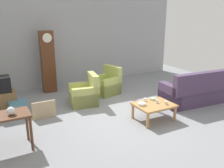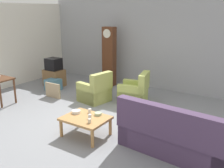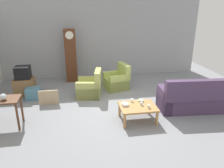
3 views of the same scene
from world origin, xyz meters
TOP-DOWN VIEW (x-y plane):
  - ground_plane at (0.00, 0.00)m, footprint 10.40×10.40m
  - garage_door_wall at (0.00, 3.60)m, footprint 8.40×0.16m
  - couch_floral at (2.30, -0.26)m, footprint 2.16×1.04m
  - armchair_olive_near at (-0.69, 1.27)m, footprint 0.91×0.89m
  - armchair_olive_far at (0.34, 1.84)m, footprint 0.95×0.93m
  - coffee_table_wood at (0.44, -0.60)m, footprint 0.96×0.76m
  - grandfather_clock at (-1.31, 2.97)m, footprint 0.44×0.30m
  - tv_stand_cabinet at (-2.90, 1.79)m, footprint 0.68×0.52m
  - tv_crt at (-2.90, 1.79)m, footprint 0.48×0.44m
  - framed_picture_leaning at (-2.01, 0.83)m, footprint 0.60×0.05m
  - storage_box_blue at (-2.57, 1.40)m, footprint 0.45×0.43m
  - glass_dome_cloche at (-2.90, -0.41)m, footprint 0.16×0.16m
  - cup_white_porcelain at (0.35, -0.33)m, footprint 0.07×0.07m
  - cup_blue_rimmed at (0.54, -0.58)m, footprint 0.07×0.07m
  - cup_cream_tall at (0.68, -0.77)m, footprint 0.07×0.07m
  - bowl_white_stacked at (0.11, -0.52)m, footprint 0.20×0.20m
  - bowl_shallow_green at (0.59, -0.35)m, footprint 0.16×0.16m

SIDE VIEW (x-z plane):
  - ground_plane at x=0.00m, z-range 0.00..0.00m
  - storage_box_blue at x=-2.57m, z-range 0.00..0.38m
  - framed_picture_leaning at x=-2.01m, z-range 0.00..0.47m
  - tv_stand_cabinet at x=-2.90m, z-range 0.00..0.59m
  - armchair_olive_near at x=-0.69m, z-range -0.15..0.77m
  - armchair_olive_far at x=0.34m, z-range -0.15..0.77m
  - couch_floral at x=2.30m, z-range -0.16..0.88m
  - coffee_table_wood at x=0.44m, z-range 0.15..0.58m
  - bowl_shallow_green at x=0.59m, z-range 0.43..0.49m
  - bowl_white_stacked at x=0.11m, z-range 0.43..0.49m
  - cup_cream_tall at x=0.68m, z-range 0.43..0.52m
  - cup_white_porcelain at x=0.35m, z-range 0.43..0.52m
  - cup_blue_rimmed at x=0.54m, z-range 0.43..0.52m
  - tv_crt at x=-2.90m, z-range 0.59..1.01m
  - glass_dome_cloche at x=-2.90m, z-range 0.77..0.93m
  - grandfather_clock at x=-1.31m, z-range 0.01..2.10m
  - garage_door_wall at x=0.00m, z-range 0.00..3.20m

